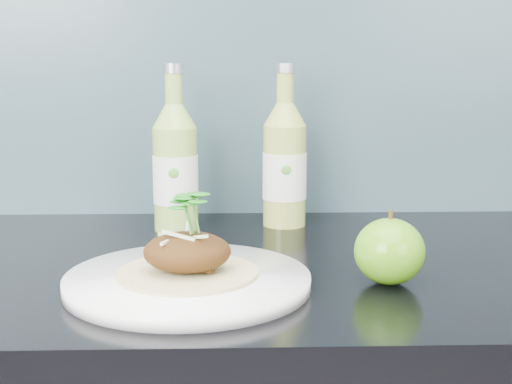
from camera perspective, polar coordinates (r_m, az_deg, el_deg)
The scene contains 6 objects.
subway_backsplash at distance 1.20m, azimuth 0.02°, elevation 14.97°, with size 4.00×0.02×0.70m, color #638F9C.
dinner_plate at distance 0.82m, azimuth -5.48°, elevation -7.11°, with size 0.34×0.34×0.02m.
pork_taco at distance 0.81m, azimuth -5.52°, elevation -4.62°, with size 0.16×0.16×0.10m.
green_apple at distance 0.84m, azimuth 10.63°, elevation -4.69°, with size 0.10×0.10×0.09m.
cider_bottle_left at distance 1.09m, azimuth -6.47°, elevation 1.92°, with size 0.09×0.09×0.25m.
cider_bottle_right at distance 1.11m, azimuth 2.30°, elevation 2.18°, with size 0.08×0.08×0.25m.
Camera 1 is at (-0.04, 0.79, 1.16)m, focal length 50.00 mm.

